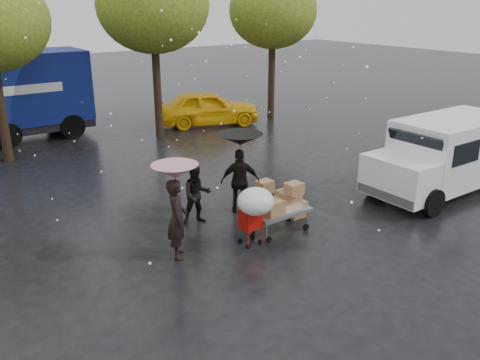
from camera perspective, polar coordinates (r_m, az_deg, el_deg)
ground at (r=12.51m, az=1.75°, el=-6.31°), size 90.00×90.00×0.00m
person_pink at (r=11.28m, az=-7.08°, el=-4.33°), size 0.68×0.80×1.84m
person_middle at (r=12.98m, az=-4.88°, el=-1.64°), size 0.89×0.77×1.55m
person_black at (r=13.55m, az=0.02°, el=-0.14°), size 1.11×0.91×1.77m
umbrella_pink at (r=10.88m, az=-7.33°, el=0.96°), size 1.02×1.02×2.17m
umbrella_black at (r=13.20m, az=0.02°, el=4.58°), size 1.19×1.19×2.19m
vendor_cart at (r=12.53m, az=4.84°, el=-2.70°), size 1.52×0.80×1.27m
shopping_cart at (r=11.57m, az=1.66°, el=-2.76°), size 0.84×0.84×1.46m
white_van at (r=16.12m, az=22.01°, el=2.69°), size 4.91×2.18×2.20m
box_ground_near at (r=13.59m, az=6.41°, el=-3.24°), size 0.50×0.41×0.43m
box_ground_far at (r=15.17m, az=2.78°, el=-0.75°), size 0.52×0.42×0.37m
yellow_taxi at (r=23.34m, az=-3.65°, el=8.10°), size 5.00×3.37×1.58m
tree_row at (r=19.97m, az=-17.75°, el=17.53°), size 21.60×4.40×7.12m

